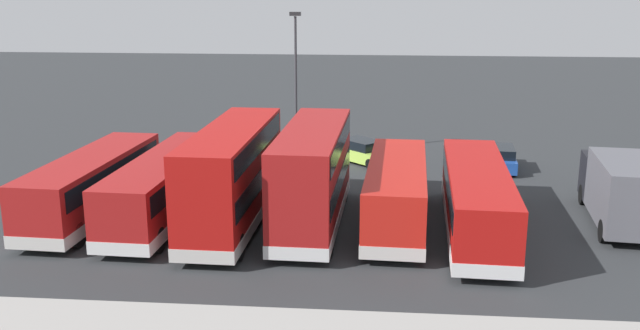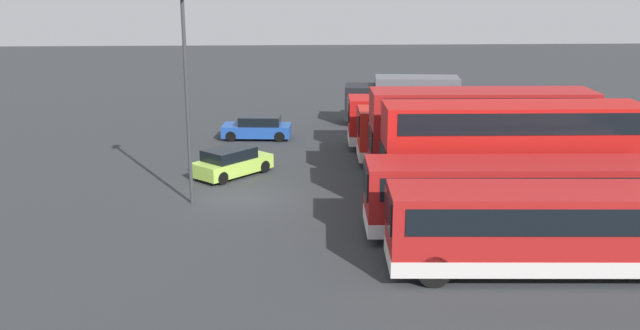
{
  "view_description": "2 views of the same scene",
  "coord_description": "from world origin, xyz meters",
  "px_view_note": "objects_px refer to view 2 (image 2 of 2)",
  "views": [
    {
      "loc": [
        -4.63,
        41.61,
        10.71
      ],
      "look_at": [
        -1.38,
        4.78,
        1.18
      ],
      "focal_mm": 39.24,
      "sensor_mm": 36.0,
      "label": 1
    },
    {
      "loc": [
        30.73,
        2.17,
        9.85
      ],
      "look_at": [
        1.41,
        3.54,
        1.86
      ],
      "focal_mm": 39.69,
      "sensor_mm": 36.0,
      "label": 2
    }
  ],
  "objects_px": {
    "car_hatchback_silver": "(258,128)",
    "bus_double_decker_fourth": "(511,153)",
    "bus_single_deck_fifth": "(516,196)",
    "car_small_green": "(232,162)",
    "box_truck_blue": "(404,99)",
    "bus_single_deck_near_end": "(452,120)",
    "bus_single_deck_second": "(455,134)",
    "lamp_post_tall": "(186,85)",
    "bus_double_decker_third": "(480,134)",
    "bus_single_deck_sixth": "(550,228)"
  },
  "relations": [
    {
      "from": "car_hatchback_silver",
      "to": "bus_double_decker_fourth",
      "type": "bearing_deg",
      "value": 39.61
    },
    {
      "from": "bus_single_deck_fifth",
      "to": "car_small_green",
      "type": "relative_size",
      "value": 2.82
    },
    {
      "from": "car_small_green",
      "to": "box_truck_blue",
      "type": "bearing_deg",
      "value": 138.75
    },
    {
      "from": "bus_single_deck_near_end",
      "to": "bus_double_decker_fourth",
      "type": "height_order",
      "value": "bus_double_decker_fourth"
    },
    {
      "from": "bus_single_deck_second",
      "to": "bus_single_deck_fifth",
      "type": "bearing_deg",
      "value": -0.84
    },
    {
      "from": "car_small_green",
      "to": "lamp_post_tall",
      "type": "bearing_deg",
      "value": -18.41
    },
    {
      "from": "bus_single_deck_near_end",
      "to": "car_hatchback_silver",
      "type": "relative_size",
      "value": 2.83
    },
    {
      "from": "bus_double_decker_third",
      "to": "bus_double_decker_fourth",
      "type": "bearing_deg",
      "value": 5.78
    },
    {
      "from": "bus_double_decker_third",
      "to": "bus_double_decker_fourth",
      "type": "relative_size",
      "value": 0.96
    },
    {
      "from": "car_hatchback_silver",
      "to": "bus_single_deck_second",
      "type": "bearing_deg",
      "value": 59.48
    },
    {
      "from": "bus_single_deck_near_end",
      "to": "car_small_green",
      "type": "height_order",
      "value": "bus_single_deck_near_end"
    },
    {
      "from": "bus_single_deck_near_end",
      "to": "bus_single_deck_second",
      "type": "height_order",
      "value": "same"
    },
    {
      "from": "bus_single_deck_near_end",
      "to": "car_small_green",
      "type": "relative_size",
      "value": 2.93
    },
    {
      "from": "car_hatchback_silver",
      "to": "car_small_green",
      "type": "xyz_separation_m",
      "value": [
        8.16,
        -0.98,
        -0.0
      ]
    },
    {
      "from": "bus_single_deck_near_end",
      "to": "bus_double_decker_third",
      "type": "relative_size",
      "value": 1.15
    },
    {
      "from": "bus_single_deck_near_end",
      "to": "bus_double_decker_fourth",
      "type": "distance_m",
      "value": 10.92
    },
    {
      "from": "car_hatchback_silver",
      "to": "car_small_green",
      "type": "distance_m",
      "value": 8.22
    },
    {
      "from": "bus_single_deck_sixth",
      "to": "car_small_green",
      "type": "height_order",
      "value": "bus_single_deck_sixth"
    },
    {
      "from": "bus_double_decker_third",
      "to": "lamp_post_tall",
      "type": "bearing_deg",
      "value": -79.89
    },
    {
      "from": "bus_single_deck_second",
      "to": "bus_double_decker_fourth",
      "type": "relative_size",
      "value": 0.95
    },
    {
      "from": "bus_double_decker_third",
      "to": "car_hatchback_silver",
      "type": "height_order",
      "value": "bus_double_decker_third"
    },
    {
      "from": "bus_double_decker_fourth",
      "to": "car_small_green",
      "type": "relative_size",
      "value": 2.67
    },
    {
      "from": "box_truck_blue",
      "to": "car_small_green",
      "type": "height_order",
      "value": "box_truck_blue"
    },
    {
      "from": "bus_double_decker_third",
      "to": "bus_single_deck_fifth",
      "type": "xyz_separation_m",
      "value": [
        6.97,
        -0.42,
        -0.82
      ]
    },
    {
      "from": "bus_double_decker_third",
      "to": "car_small_green",
      "type": "height_order",
      "value": "bus_double_decker_third"
    },
    {
      "from": "bus_single_deck_fifth",
      "to": "lamp_post_tall",
      "type": "distance_m",
      "value": 14.23
    },
    {
      "from": "bus_double_decker_third",
      "to": "bus_double_decker_fourth",
      "type": "xyz_separation_m",
      "value": [
        3.59,
        0.36,
        0.0
      ]
    },
    {
      "from": "lamp_post_tall",
      "to": "box_truck_blue",
      "type": "bearing_deg",
      "value": 143.74
    },
    {
      "from": "car_hatchback_silver",
      "to": "bus_single_deck_near_end",
      "type": "bearing_deg",
      "value": 76.08
    },
    {
      "from": "bus_single_deck_second",
      "to": "car_small_green",
      "type": "xyz_separation_m",
      "value": [
        1.85,
        -11.69,
        -0.92
      ]
    },
    {
      "from": "car_hatchback_silver",
      "to": "bus_single_deck_sixth",
      "type": "bearing_deg",
      "value": 27.2
    },
    {
      "from": "bus_single_deck_second",
      "to": "car_small_green",
      "type": "distance_m",
      "value": 11.87
    },
    {
      "from": "bus_single_deck_fifth",
      "to": "bus_single_deck_near_end",
      "type": "bearing_deg",
      "value": 176.89
    },
    {
      "from": "bus_single_deck_fifth",
      "to": "lamp_post_tall",
      "type": "height_order",
      "value": "lamp_post_tall"
    },
    {
      "from": "bus_single_deck_near_end",
      "to": "bus_single_deck_sixth",
      "type": "xyz_separation_m",
      "value": [
        17.8,
        -0.73,
        -0.0
      ]
    },
    {
      "from": "bus_single_deck_fifth",
      "to": "car_hatchback_silver",
      "type": "xyz_separation_m",
      "value": [
        -17.08,
        -10.55,
        -0.92
      ]
    },
    {
      "from": "bus_single_deck_fifth",
      "to": "car_small_green",
      "type": "xyz_separation_m",
      "value": [
        -8.92,
        -11.53,
        -0.92
      ]
    },
    {
      "from": "bus_double_decker_fourth",
      "to": "lamp_post_tall",
      "type": "xyz_separation_m",
      "value": [
        -1.2,
        -13.76,
        2.81
      ]
    },
    {
      "from": "box_truck_blue",
      "to": "bus_double_decker_third",
      "type": "bearing_deg",
      "value": 5.5
    },
    {
      "from": "bus_single_deck_second",
      "to": "lamp_post_tall",
      "type": "xyz_separation_m",
      "value": [
        6.18,
        -13.13,
        3.64
      ]
    },
    {
      "from": "bus_double_decker_fourth",
      "to": "car_small_green",
      "type": "bearing_deg",
      "value": -114.2
    },
    {
      "from": "bus_double_decker_fourth",
      "to": "car_small_green",
      "type": "height_order",
      "value": "bus_double_decker_fourth"
    },
    {
      "from": "car_small_green",
      "to": "car_hatchback_silver",
      "type": "bearing_deg",
      "value": 173.14
    },
    {
      "from": "bus_single_deck_second",
      "to": "box_truck_blue",
      "type": "bearing_deg",
      "value": -173.95
    },
    {
      "from": "bus_single_deck_second",
      "to": "box_truck_blue",
      "type": "height_order",
      "value": "box_truck_blue"
    },
    {
      "from": "bus_single_deck_fifth",
      "to": "bus_double_decker_third",
      "type": "bearing_deg",
      "value": 176.51
    },
    {
      "from": "bus_single_deck_near_end",
      "to": "bus_single_deck_fifth",
      "type": "relative_size",
      "value": 1.04
    },
    {
      "from": "bus_single_deck_fifth",
      "to": "box_truck_blue",
      "type": "relative_size",
      "value": 1.51
    },
    {
      "from": "bus_single_deck_fifth",
      "to": "bus_single_deck_second",
      "type": "bearing_deg",
      "value": 179.16
    },
    {
      "from": "bus_single_deck_second",
      "to": "bus_single_deck_sixth",
      "type": "xyz_separation_m",
      "value": [
        14.29,
        -0.12,
        0.0
      ]
    }
  ]
}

